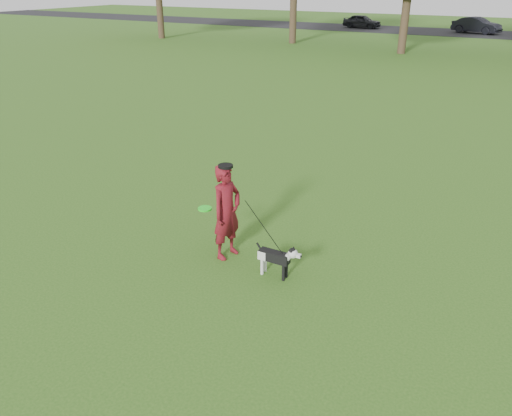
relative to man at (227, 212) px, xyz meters
The scene contains 7 objects.
ground 1.01m from the man, 26.82° to the left, with size 120.00×120.00×0.00m, color #285116.
road 40.28m from the man, 89.23° to the left, with size 120.00×7.00×0.02m, color black.
man is the anchor object (origin of this frame).
dog 1.14m from the man, 10.67° to the right, with size 0.78×0.16×0.60m.
car_left 41.65m from the man, 104.76° to the left, with size 1.36×3.37×1.15m, color black.
car_mid 40.28m from the man, 91.38° to the left, with size 1.33×3.81×1.26m, color black.
man_held_items 0.73m from the man, ahead, with size 1.61×0.36×1.23m.
Camera 1 is at (3.41, -6.48, 4.31)m, focal length 35.00 mm.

